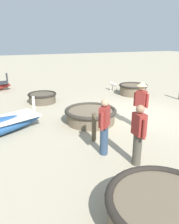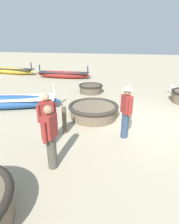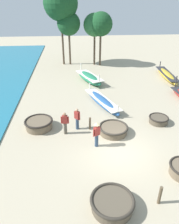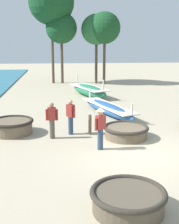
{
  "view_description": "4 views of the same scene",
  "coord_description": "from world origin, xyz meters",
  "views": [
    {
      "loc": [
        -7.01,
        5.24,
        3.01
      ],
      "look_at": [
        -1.36,
        2.65,
        0.94
      ],
      "focal_mm": 35.0,
      "sensor_mm": 36.0,
      "label": 1
    },
    {
      "loc": [
        -6.15,
        0.4,
        2.79
      ],
      "look_at": [
        -1.59,
        1.66,
        0.89
      ],
      "focal_mm": 28.0,
      "sensor_mm": 36.0,
      "label": 2
    },
    {
      "loc": [
        -2.5,
        -10.04,
        8.23
      ],
      "look_at": [
        -1.45,
        2.81,
        1.19
      ],
      "focal_mm": 35.0,
      "sensor_mm": 36.0,
      "label": 3
    },
    {
      "loc": [
        -2.55,
        -10.73,
        4.29
      ],
      "look_at": [
        -1.47,
        2.5,
        1.04
      ],
      "focal_mm": 50.0,
      "sensor_mm": 36.0,
      "label": 4
    }
  ],
  "objects": [
    {
      "name": "mooring_post_inland",
      "position": [
        1.1,
        -3.71,
        0.49
      ],
      "size": [
        0.14,
        0.14,
        0.98
      ],
      "primitive_type": "cylinder",
      "color": "brown",
      "rests_on": "ground"
    },
    {
      "name": "long_boat_ochre_hull",
      "position": [
        -0.74,
        11.71,
        0.41
      ],
      "size": [
        2.87,
        4.69,
        1.44
      ],
      "color": "#237551",
      "rests_on": "ground"
    },
    {
      "name": "coracle_center",
      "position": [
        -1.01,
        -3.81,
        0.32
      ],
      "size": [
        1.94,
        1.94,
        0.58
      ],
      "color": "brown",
      "rests_on": "ground"
    },
    {
      "name": "coracle_far_right",
      "position": [
        3.54,
        2.98,
        0.27
      ],
      "size": [
        1.41,
        1.41,
        0.49
      ],
      "color": "brown",
      "rests_on": "ground"
    },
    {
      "name": "tree_leftmost",
      "position": [
        -2.72,
        18.35,
        4.96
      ],
      "size": [
        2.81,
        2.81,
        6.4
      ],
      "color": "#4C3D2D",
      "rests_on": "ground"
    },
    {
      "name": "long_boat_blue_hull",
      "position": [
        7.8,
        12.08,
        0.33
      ],
      "size": [
        1.31,
        5.65,
        1.13
      ],
      "color": "gold",
      "rests_on": "ground"
    },
    {
      "name": "tree_tall_back",
      "position": [
        0.41,
        17.97,
        4.83
      ],
      "size": [
        2.73,
        2.73,
        6.23
      ],
      "color": "#4C3D2D",
      "rests_on": "ground"
    },
    {
      "name": "ground_plane",
      "position": [
        0.0,
        0.0,
        0.0
      ],
      "size": [
        80.0,
        80.0,
        0.0
      ],
      "primitive_type": "plane",
      "color": "tan"
    },
    {
      "name": "mooring_post_shoreline",
      "position": [
        -1.44,
        2.53,
        0.45
      ],
      "size": [
        0.14,
        0.14,
        0.91
      ],
      "primitive_type": "cylinder",
      "color": "brown",
      "rests_on": "ground"
    },
    {
      "name": "coracle_beside_post",
      "position": [
        0.06,
        1.94,
        0.29
      ],
      "size": [
        1.96,
        1.96,
        0.53
      ],
      "color": "brown",
      "rests_on": "ground"
    },
    {
      "name": "tree_right_mid",
      "position": [
        1.09,
        17.51,
        4.96
      ],
      "size": [
        2.81,
        2.81,
        6.4
      ],
      "color": "#4C3D2D",
      "rests_on": "ground"
    },
    {
      "name": "tree_rightmost",
      "position": [
        -3.56,
        18.42,
        7.2
      ],
      "size": [
        4.06,
        4.06,
        9.25
      ],
      "color": "#4C3D2D",
      "rests_on": "ground"
    },
    {
      "name": "fisherman_with_hat",
      "position": [
        -1.2,
        0.63,
        0.96
      ],
      "size": [
        0.46,
        0.37,
        1.67
      ],
      "color": "#2D425B",
      "rests_on": "ground"
    },
    {
      "name": "coracle_nearest",
      "position": [
        -4.93,
        2.96,
        0.35
      ],
      "size": [
        1.94,
        1.94,
        0.65
      ],
      "color": "brown",
      "rests_on": "ground"
    },
    {
      "name": "fisherman_hauling",
      "position": [
        -3.1,
        2.14,
        0.84
      ],
      "size": [
        0.53,
        0.24,
        1.57
      ],
      "color": "#4C473D",
      "rests_on": "ground"
    },
    {
      "name": "long_boat_green_hull",
      "position": [
        -0.11,
        6.2,
        0.31
      ],
      "size": [
        2.74,
        5.31,
        1.07
      ],
      "color": "#285693",
      "rests_on": "ground"
    },
    {
      "name": "fisherman_standing_right",
      "position": [
        -2.3,
        2.64,
        0.84
      ],
      "size": [
        0.4,
        0.4,
        1.57
      ],
      "color": "#2D425B",
      "rests_on": "ground"
    }
  ]
}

